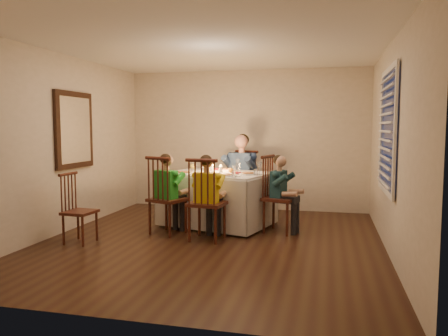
% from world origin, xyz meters
% --- Properties ---
extents(ground, '(5.00, 5.00, 0.00)m').
position_xyz_m(ground, '(0.00, 0.00, 0.00)').
color(ground, black).
rests_on(ground, ground).
extents(wall_left, '(0.02, 5.00, 2.60)m').
position_xyz_m(wall_left, '(-2.25, 0.00, 1.30)').
color(wall_left, beige).
rests_on(wall_left, ground).
extents(wall_right, '(0.02, 5.00, 2.60)m').
position_xyz_m(wall_right, '(2.25, 0.00, 1.30)').
color(wall_right, beige).
rests_on(wall_right, ground).
extents(wall_back, '(4.50, 0.02, 2.60)m').
position_xyz_m(wall_back, '(0.00, 2.50, 1.30)').
color(wall_back, beige).
rests_on(wall_back, ground).
extents(ceiling, '(5.00, 5.00, 0.00)m').
position_xyz_m(ceiling, '(0.00, 0.00, 2.60)').
color(ceiling, white).
rests_on(ceiling, wall_back).
extents(dining_table, '(1.84, 1.53, 0.80)m').
position_xyz_m(dining_table, '(-0.17, 1.00, 0.59)').
color(dining_table, silver).
rests_on(dining_table, ground).
extents(chair_adult, '(0.58, 0.56, 1.14)m').
position_xyz_m(chair_adult, '(0.04, 1.83, 0.00)').
color(chair_adult, '#35190E').
rests_on(chair_adult, ground).
extents(chair_near_left, '(0.59, 0.58, 1.14)m').
position_xyz_m(chair_near_left, '(-0.73, 0.28, 0.00)').
color(chair_near_left, '#35190E').
rests_on(chair_near_left, ground).
extents(chair_near_right, '(0.51, 0.49, 1.14)m').
position_xyz_m(chair_near_right, '(-0.08, 0.07, 0.00)').
color(chair_near_right, '#35190E').
rests_on(chair_near_right, ground).
extents(chair_end, '(0.55, 0.56, 1.14)m').
position_xyz_m(chair_end, '(0.84, 0.76, 0.00)').
color(chair_end, '#35190E').
rests_on(chair_end, ground).
extents(chair_extra, '(0.39, 0.41, 0.94)m').
position_xyz_m(chair_extra, '(-1.69, -0.47, 0.00)').
color(chair_extra, '#35190E').
rests_on(chair_extra, ground).
extents(adult, '(0.68, 0.65, 1.42)m').
position_xyz_m(adult, '(0.04, 1.83, 0.00)').
color(adult, navy).
rests_on(adult, ground).
extents(child_green, '(0.51, 0.49, 1.17)m').
position_xyz_m(child_green, '(-0.73, 0.28, 0.00)').
color(child_green, green).
rests_on(child_green, ground).
extents(child_yellow, '(0.45, 0.42, 1.17)m').
position_xyz_m(child_yellow, '(-0.08, 0.07, 0.00)').
color(child_yellow, yellow).
rests_on(child_yellow, ground).
extents(child_teal, '(0.45, 0.47, 1.14)m').
position_xyz_m(child_teal, '(0.84, 0.76, 0.00)').
color(child_teal, '#18383E').
rests_on(child_teal, ground).
extents(setting_adult, '(0.32, 0.32, 0.02)m').
position_xyz_m(setting_adult, '(-0.10, 1.37, 0.84)').
color(setting_adult, white).
rests_on(setting_adult, dining_table).
extents(setting_green, '(0.32, 0.32, 0.02)m').
position_xyz_m(setting_green, '(-0.64, 0.75, 0.84)').
color(setting_green, white).
rests_on(setting_green, dining_table).
extents(setting_yellow, '(0.32, 0.32, 0.02)m').
position_xyz_m(setting_yellow, '(0.07, 0.55, 0.84)').
color(setting_yellow, white).
rests_on(setting_yellow, dining_table).
extents(setting_teal, '(0.32, 0.32, 0.02)m').
position_xyz_m(setting_teal, '(0.34, 0.84, 0.84)').
color(setting_teal, white).
rests_on(setting_teal, dining_table).
extents(candle_left, '(0.06, 0.06, 0.10)m').
position_xyz_m(candle_left, '(-0.26, 1.03, 0.88)').
color(candle_left, silver).
rests_on(candle_left, dining_table).
extents(candle_right, '(0.06, 0.06, 0.10)m').
position_xyz_m(candle_right, '(-0.11, 0.99, 0.88)').
color(candle_right, silver).
rests_on(candle_right, dining_table).
extents(squash, '(0.09, 0.09, 0.09)m').
position_xyz_m(squash, '(-0.74, 1.50, 0.88)').
color(squash, gold).
rests_on(squash, dining_table).
extents(orange_fruit, '(0.08, 0.08, 0.08)m').
position_xyz_m(orange_fruit, '(0.04, 1.00, 0.87)').
color(orange_fruit, orange).
rests_on(orange_fruit, dining_table).
extents(serving_bowl, '(0.24, 0.24, 0.05)m').
position_xyz_m(serving_bowl, '(-0.46, 1.47, 0.86)').
color(serving_bowl, white).
rests_on(serving_bowl, dining_table).
extents(wall_mirror, '(0.06, 0.95, 1.15)m').
position_xyz_m(wall_mirror, '(-2.22, 0.30, 1.50)').
color(wall_mirror, black).
rests_on(wall_mirror, wall_left).
extents(window_blinds, '(0.07, 1.34, 1.54)m').
position_xyz_m(window_blinds, '(2.21, 0.10, 1.50)').
color(window_blinds, '#0D1637').
rests_on(window_blinds, wall_right).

